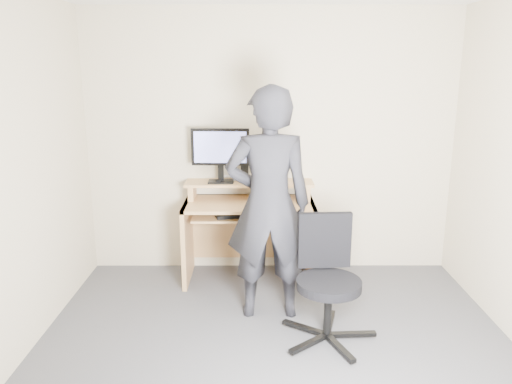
{
  "coord_description": "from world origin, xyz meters",
  "views": [
    {
      "loc": [
        -0.14,
        -2.97,
        1.98
      ],
      "look_at": [
        -0.14,
        1.05,
        0.95
      ],
      "focal_mm": 35.0,
      "sensor_mm": 36.0,
      "label": 1
    }
  ],
  "objects_px": {
    "desk": "(249,221)",
    "person": "(268,205)",
    "office_chair": "(327,274)",
    "monitor": "(220,150)"
  },
  "relations": [
    {
      "from": "desk",
      "to": "person",
      "type": "xyz_separation_m",
      "value": [
        0.16,
        -0.77,
        0.37
      ]
    },
    {
      "from": "desk",
      "to": "office_chair",
      "type": "bearing_deg",
      "value": -62.43
    },
    {
      "from": "desk",
      "to": "monitor",
      "type": "bearing_deg",
      "value": 172.02
    },
    {
      "from": "desk",
      "to": "monitor",
      "type": "xyz_separation_m",
      "value": [
        -0.27,
        0.04,
        0.67
      ]
    },
    {
      "from": "desk",
      "to": "person",
      "type": "distance_m",
      "value": 0.87
    },
    {
      "from": "office_chair",
      "to": "monitor",
      "type": "bearing_deg",
      "value": 123.18
    },
    {
      "from": "desk",
      "to": "office_chair",
      "type": "height_order",
      "value": "office_chair"
    },
    {
      "from": "desk",
      "to": "office_chair",
      "type": "relative_size",
      "value": 1.34
    },
    {
      "from": "office_chair",
      "to": "person",
      "type": "relative_size",
      "value": 0.49
    },
    {
      "from": "monitor",
      "to": "person",
      "type": "distance_m",
      "value": 0.95
    }
  ]
}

